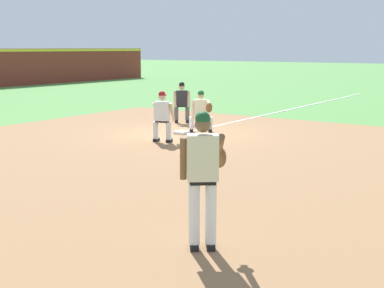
{
  "coord_description": "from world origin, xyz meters",
  "views": [
    {
      "loc": [
        -13.4,
        -9.63,
        2.66
      ],
      "look_at": [
        -5.43,
        -4.14,
        0.91
      ],
      "focal_mm": 50.0,
      "sensor_mm": 36.0,
      "label": 1
    }
  ],
  "objects_px": {
    "first_baseman": "(201,109)",
    "umpire": "(182,101)",
    "baserunner": "(162,114)",
    "baseball": "(205,151)",
    "first_base_bag": "(182,132)",
    "pitcher": "(204,172)"
  },
  "relations": [
    {
      "from": "first_base_bag",
      "to": "pitcher",
      "type": "height_order",
      "value": "pitcher"
    },
    {
      "from": "first_baseman",
      "to": "baserunner",
      "type": "bearing_deg",
      "value": -178.1
    },
    {
      "from": "baserunner",
      "to": "first_baseman",
      "type": "bearing_deg",
      "value": 1.9
    },
    {
      "from": "baseball",
      "to": "first_baseman",
      "type": "relative_size",
      "value": 0.06
    },
    {
      "from": "first_base_bag",
      "to": "first_baseman",
      "type": "bearing_deg",
      "value": -27.19
    },
    {
      "from": "first_baseman",
      "to": "umpire",
      "type": "xyz_separation_m",
      "value": [
        1.45,
        1.81,
        0.06
      ]
    },
    {
      "from": "baserunner",
      "to": "pitcher",
      "type": "bearing_deg",
      "value": -138.51
    },
    {
      "from": "baseball",
      "to": "first_baseman",
      "type": "height_order",
      "value": "first_baseman"
    },
    {
      "from": "first_baseman",
      "to": "umpire",
      "type": "distance_m",
      "value": 2.32
    },
    {
      "from": "baserunner",
      "to": "umpire",
      "type": "relative_size",
      "value": 1.0
    },
    {
      "from": "pitcher",
      "to": "baserunner",
      "type": "bearing_deg",
      "value": 41.49
    },
    {
      "from": "first_base_bag",
      "to": "first_baseman",
      "type": "relative_size",
      "value": 0.28
    },
    {
      "from": "baseball",
      "to": "baserunner",
      "type": "height_order",
      "value": "baserunner"
    },
    {
      "from": "first_base_bag",
      "to": "baseball",
      "type": "distance_m",
      "value": 3.13
    },
    {
      "from": "baseball",
      "to": "first_baseman",
      "type": "xyz_separation_m",
      "value": [
        2.78,
        1.95,
        0.69
      ]
    },
    {
      "from": "umpire",
      "to": "baserunner",
      "type": "bearing_deg",
      "value": -152.28
    },
    {
      "from": "baseball",
      "to": "first_base_bag",
      "type": "bearing_deg",
      "value": 46.57
    },
    {
      "from": "first_baseman",
      "to": "umpire",
      "type": "relative_size",
      "value": 0.92
    },
    {
      "from": "baseball",
      "to": "baserunner",
      "type": "relative_size",
      "value": 0.05
    },
    {
      "from": "baserunner",
      "to": "umpire",
      "type": "distance_m",
      "value": 4.04
    },
    {
      "from": "baseball",
      "to": "pitcher",
      "type": "distance_m",
      "value": 6.72
    },
    {
      "from": "first_baseman",
      "to": "umpire",
      "type": "bearing_deg",
      "value": 51.21
    }
  ]
}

